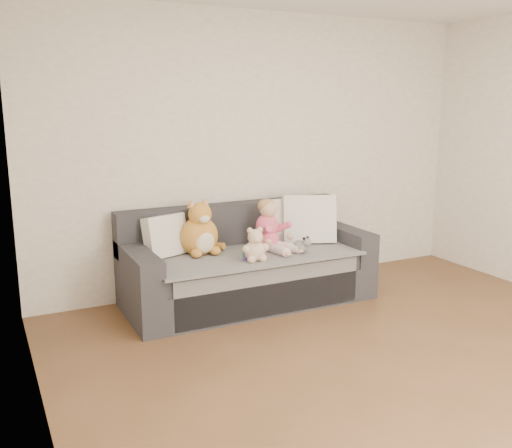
% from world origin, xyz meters
% --- Properties ---
extents(room_shell, '(5.00, 5.00, 5.00)m').
position_xyz_m(room_shell, '(0.00, 0.42, 1.30)').
color(room_shell, brown).
rests_on(room_shell, ground).
extents(sofa, '(2.20, 0.94, 0.85)m').
position_xyz_m(sofa, '(-0.37, 2.06, 0.31)').
color(sofa, '#2C2C32').
rests_on(sofa, ground).
extents(cushion_left, '(0.42, 0.30, 0.37)m').
position_xyz_m(cushion_left, '(-1.08, 2.20, 0.65)').
color(cushion_left, silver).
rests_on(cushion_left, sofa).
extents(cushion_right_back, '(0.46, 0.22, 0.42)m').
position_xyz_m(cushion_right_back, '(0.16, 2.21, 0.68)').
color(cushion_right_back, silver).
rests_on(cushion_right_back, sofa).
extents(cushion_right_front, '(0.54, 0.39, 0.47)m').
position_xyz_m(cushion_right_front, '(0.28, 2.07, 0.70)').
color(cushion_right_front, silver).
rests_on(cushion_right_front, sofa).
extents(toddler, '(0.32, 0.47, 0.46)m').
position_xyz_m(toddler, '(-0.17, 1.99, 0.67)').
color(toddler, '#EC5360').
rests_on(toddler, sofa).
extents(plush_cat, '(0.41, 0.36, 0.51)m').
position_xyz_m(plush_cat, '(-0.78, 2.14, 0.66)').
color(plush_cat, '#B27327').
rests_on(plush_cat, sofa).
extents(teddy_bear, '(0.23, 0.17, 0.29)m').
position_xyz_m(teddy_bear, '(-0.45, 1.72, 0.59)').
color(teddy_bear, tan).
rests_on(teddy_bear, sofa).
extents(plush_cow, '(0.13, 0.19, 0.16)m').
position_xyz_m(plush_cow, '(0.02, 1.76, 0.54)').
color(plush_cow, white).
rests_on(plush_cow, sofa).
extents(sippy_cup, '(0.10, 0.08, 0.11)m').
position_xyz_m(sippy_cup, '(-0.51, 1.76, 0.53)').
color(sippy_cup, '#533CA6').
rests_on(sippy_cup, sofa).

